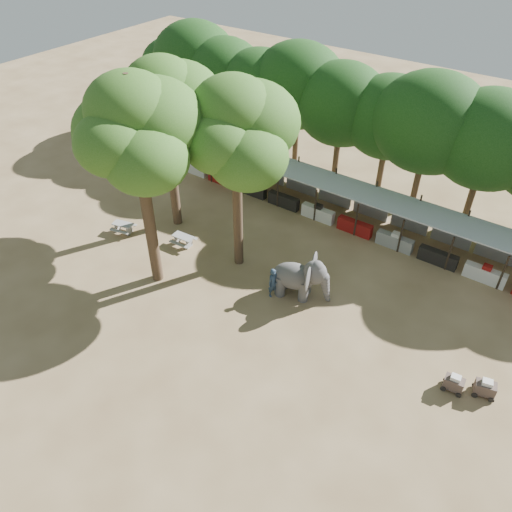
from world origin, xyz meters
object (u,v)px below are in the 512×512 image
Objects in this scene: elephant at (301,277)px; picnic_table_far at (183,239)px; yard_tree_center at (136,130)px; yard_tree_back at (236,130)px; picnic_table_near at (123,226)px; yard_tree_left at (165,105)px; handler at (274,283)px; cart_back at (485,388)px; cart_front at (454,383)px.

picnic_table_far is at bearing 165.77° from elephant.
yard_tree_center is 5.04m from yard_tree_back.
yard_tree_left is at bearing 43.39° from picnic_table_near.
picnic_table_near is (-2.00, -3.12, -7.75)m from yard_tree_left.
yard_tree_center reaches higher than handler.
picnic_table_near is at bearing 167.42° from cart_back.
yard_tree_back is at bearing 53.14° from yard_tree_center.
yard_tree_left reaches higher than cart_back.
yard_tree_back reaches higher than handler.
cart_back is at bearing -21.42° from elephant.
yard_tree_left is 0.97× the size of yard_tree_back.
handler is at bearing 20.92° from yard_tree_center.
yard_tree_back is (3.00, 4.00, -0.67)m from yard_tree_center.
yard_tree_back is 7.68× the size of picnic_table_far.
yard_tree_center reaches higher than cart_back.
yard_tree_back is 3.23× the size of elephant.
picnic_table_far is at bearing 171.21° from cart_front.
yard_tree_back is at bearing 166.66° from cart_front.
handler is (6.55, 2.50, -8.27)m from yard_tree_center.
yard_tree_center is 20.36m from cart_back.
picnic_table_far is (-7.35, 0.62, -0.48)m from handler.
cart_back is at bearing -6.67° from yard_tree_left.
picnic_table_far is at bearing 2.54° from picnic_table_near.
yard_tree_center is 10.60× the size of cart_back.
picnic_table_near is 4.38m from picnic_table_far.
handler is (9.55, -2.50, -7.27)m from yard_tree_left.
yard_tree_left is 3.13× the size of elephant.
picnic_table_near is at bearing 175.16° from cart_front.
cart_back is (1.25, 0.55, 0.02)m from cart_front.
yard_tree_left is at bearing 170.54° from yard_tree_back.
yard_tree_back reaches higher than cart_front.
elephant is 1.57m from handler.
yard_tree_left reaches higher than handler.
picnic_table_far is (2.20, -1.88, -7.75)m from yard_tree_left.
elephant reaches higher than handler.
yard_tree_left is at bearing 120.96° from yard_tree_center.
picnic_table_near is 1.43× the size of cart_back.
elephant reaches higher than cart_back.
yard_tree_left is at bearing 159.18° from cart_back.
picnic_table_near is at bearing 159.40° from yard_tree_center.
cart_back reaches higher than picnic_table_near.
yard_tree_center is (3.00, -5.00, 1.01)m from yard_tree_left.
picnic_table_near is (-12.76, -1.56, -0.86)m from elephant.
elephant reaches higher than picnic_table_near.
cart_front is at bearing -25.44° from elephant.
yard_tree_center is at bearing 135.71° from handler.
picnic_table_near is (-8.00, -2.12, -8.09)m from yard_tree_back.
cart_front is (10.42, -0.53, -0.47)m from handler.
cart_back is at bearing 7.87° from yard_tree_center.
elephant is at bearing 165.85° from cart_front.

